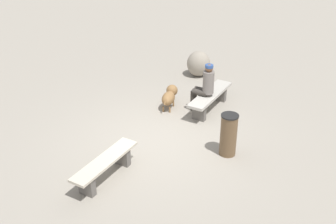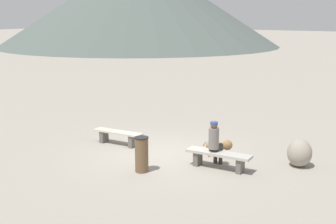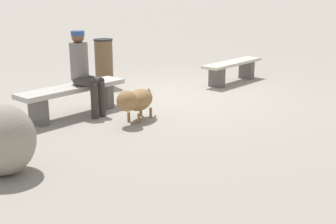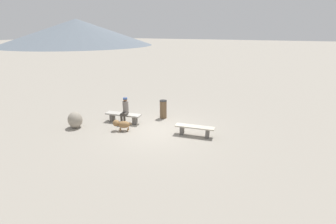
{
  "view_description": "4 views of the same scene",
  "coord_description": "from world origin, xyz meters",
  "px_view_note": "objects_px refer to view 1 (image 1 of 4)",
  "views": [
    {
      "loc": [
        -6.77,
        -5.18,
        5.27
      ],
      "look_at": [
        0.33,
        -0.01,
        0.6
      ],
      "focal_mm": 45.65,
      "sensor_mm": 36.0,
      "label": 1
    },
    {
      "loc": [
        7.65,
        -10.52,
        4.21
      ],
      "look_at": [
        -1.12,
        1.85,
        0.85
      ],
      "focal_mm": 47.38,
      "sensor_mm": 36.0,
      "label": 2
    },
    {
      "loc": [
        5.49,
        5.77,
        1.95
      ],
      "look_at": [
        1.67,
        1.68,
        0.36
      ],
      "focal_mm": 46.51,
      "sensor_mm": 36.0,
      "label": 3
    },
    {
      "loc": [
        -4.67,
        9.66,
        4.55
      ],
      "look_at": [
        -0.36,
        -0.38,
        0.81
      ],
      "focal_mm": 26.0,
      "sensor_mm": 36.0,
      "label": 4
    }
  ],
  "objects_px": {
    "dog": "(170,96)",
    "bench_left": "(105,165)",
    "trash_bin": "(229,135)",
    "boulder": "(199,64)",
    "seated_person": "(205,85)",
    "bench_right": "(210,98)"
  },
  "relations": [
    {
      "from": "dog",
      "to": "bench_left",
      "type": "bearing_deg",
      "value": 173.27
    },
    {
      "from": "boulder",
      "to": "dog",
      "type": "bearing_deg",
      "value": -166.68
    },
    {
      "from": "bench_left",
      "to": "bench_right",
      "type": "xyz_separation_m",
      "value": [
        3.83,
        -0.13,
        0.03
      ]
    },
    {
      "from": "trash_bin",
      "to": "boulder",
      "type": "bearing_deg",
      "value": 40.85
    },
    {
      "from": "dog",
      "to": "trash_bin",
      "type": "bearing_deg",
      "value": -135.14
    },
    {
      "from": "trash_bin",
      "to": "boulder",
      "type": "distance_m",
      "value": 4.44
    },
    {
      "from": "bench_right",
      "to": "trash_bin",
      "type": "xyz_separation_m",
      "value": [
        -1.59,
        -1.42,
        0.14
      ]
    },
    {
      "from": "boulder",
      "to": "bench_left",
      "type": "bearing_deg",
      "value": -166.41
    },
    {
      "from": "seated_person",
      "to": "boulder",
      "type": "xyz_separation_m",
      "value": [
        1.94,
        1.41,
        -0.36
      ]
    },
    {
      "from": "boulder",
      "to": "seated_person",
      "type": "bearing_deg",
      "value": -143.99
    },
    {
      "from": "bench_left",
      "to": "trash_bin",
      "type": "height_order",
      "value": "trash_bin"
    },
    {
      "from": "bench_right",
      "to": "boulder",
      "type": "bearing_deg",
      "value": 34.34
    },
    {
      "from": "bench_right",
      "to": "dog",
      "type": "bearing_deg",
      "value": 112.45
    },
    {
      "from": "dog",
      "to": "trash_bin",
      "type": "distance_m",
      "value": 2.61
    },
    {
      "from": "bench_left",
      "to": "boulder",
      "type": "distance_m",
      "value": 5.76
    },
    {
      "from": "dog",
      "to": "boulder",
      "type": "relative_size",
      "value": 1.09
    },
    {
      "from": "bench_right",
      "to": "dog",
      "type": "relative_size",
      "value": 2.18
    },
    {
      "from": "seated_person",
      "to": "boulder",
      "type": "distance_m",
      "value": 2.42
    },
    {
      "from": "bench_left",
      "to": "dog",
      "type": "bearing_deg",
      "value": 7.98
    },
    {
      "from": "seated_person",
      "to": "trash_bin",
      "type": "height_order",
      "value": "seated_person"
    },
    {
      "from": "boulder",
      "to": "bench_right",
      "type": "bearing_deg",
      "value": -139.86
    },
    {
      "from": "seated_person",
      "to": "trash_bin",
      "type": "relative_size",
      "value": 1.37
    }
  ]
}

